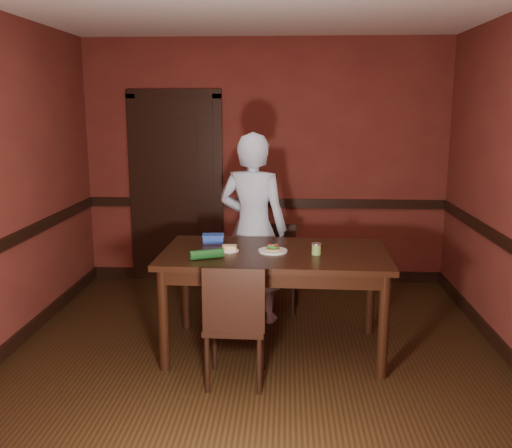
# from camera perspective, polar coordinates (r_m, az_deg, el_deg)

# --- Properties ---
(floor) EXTENTS (4.00, 4.50, 0.01)m
(floor) POSITION_cam_1_polar(r_m,az_deg,el_deg) (4.53, -0.25, -14.03)
(floor) COLOR black
(floor) RESTS_ON ground
(wall_back) EXTENTS (4.00, 0.02, 2.70)m
(wall_back) POSITION_cam_1_polar(r_m,az_deg,el_deg) (6.36, 0.93, 6.13)
(wall_back) COLOR maroon
(wall_back) RESTS_ON ground
(wall_front) EXTENTS (4.00, 0.02, 2.70)m
(wall_front) POSITION_cam_1_polar(r_m,az_deg,el_deg) (1.94, -4.16, -6.90)
(wall_front) COLOR maroon
(wall_front) RESTS_ON ground
(dado_back) EXTENTS (4.00, 0.03, 0.10)m
(dado_back) POSITION_cam_1_polar(r_m,az_deg,el_deg) (6.40, 0.91, 2.11)
(dado_back) COLOR black
(dado_back) RESTS_ON ground
(baseboard_back) EXTENTS (4.00, 0.03, 0.12)m
(baseboard_back) POSITION_cam_1_polar(r_m,az_deg,el_deg) (6.60, 0.88, -5.11)
(baseboard_back) COLOR black
(baseboard_back) RESTS_ON ground
(baseboard_left) EXTENTS (0.03, 4.50, 0.12)m
(baseboard_left) POSITION_cam_1_polar(r_m,az_deg,el_deg) (5.02, -24.02, -11.71)
(baseboard_left) COLOR black
(baseboard_left) RESTS_ON ground
(door) EXTENTS (1.05, 0.07, 2.20)m
(door) POSITION_cam_1_polar(r_m,az_deg,el_deg) (6.47, -7.99, 3.81)
(door) COLOR black
(door) RESTS_ON ground
(dining_table) EXTENTS (1.81, 1.05, 0.84)m
(dining_table) POSITION_cam_1_polar(r_m,az_deg,el_deg) (4.65, 1.87, -7.75)
(dining_table) COLOR black
(dining_table) RESTS_ON floor
(chair_far) EXTENTS (0.42, 0.42, 0.83)m
(chair_far) POSITION_cam_1_polar(r_m,az_deg,el_deg) (5.57, 2.23, -4.51)
(chair_far) COLOR black
(chair_far) RESTS_ON floor
(chair_near) EXTENTS (0.43, 0.43, 0.91)m
(chair_near) POSITION_cam_1_polar(r_m,az_deg,el_deg) (4.14, -2.04, -9.76)
(chair_near) COLOR black
(chair_near) RESTS_ON floor
(person) EXTENTS (0.72, 0.57, 1.75)m
(person) POSITION_cam_1_polar(r_m,az_deg,el_deg) (5.22, -0.30, -0.42)
(person) COLOR silver
(person) RESTS_ON floor
(sandwich_plate) EXTENTS (0.23, 0.23, 0.06)m
(sandwich_plate) POSITION_cam_1_polar(r_m,az_deg,el_deg) (4.52, 1.71, -2.59)
(sandwich_plate) COLOR white
(sandwich_plate) RESTS_ON dining_table
(sauce_jar) EXTENTS (0.08, 0.08, 0.09)m
(sauce_jar) POSITION_cam_1_polar(r_m,az_deg,el_deg) (4.45, 6.06, -2.48)
(sauce_jar) COLOR #6C9746
(sauce_jar) RESTS_ON dining_table
(cheese_saucer) EXTENTS (0.15, 0.15, 0.05)m
(cheese_saucer) POSITION_cam_1_polar(r_m,az_deg,el_deg) (4.54, -2.67, -2.49)
(cheese_saucer) COLOR white
(cheese_saucer) RESTS_ON dining_table
(food_tub) EXTENTS (0.19, 0.14, 0.08)m
(food_tub) POSITION_cam_1_polar(r_m,az_deg,el_deg) (4.80, -4.29, -1.47)
(food_tub) COLOR blue
(food_tub) RESTS_ON dining_table
(wrapped_veg) EXTENTS (0.27, 0.17, 0.07)m
(wrapped_veg) POSITION_cam_1_polar(r_m,az_deg,el_deg) (4.32, -4.96, -3.03)
(wrapped_veg) COLOR #144318
(wrapped_veg) RESTS_ON dining_table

